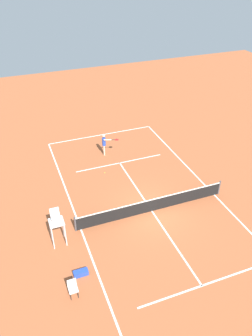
{
  "coord_description": "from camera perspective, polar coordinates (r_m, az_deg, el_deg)",
  "views": [
    {
      "loc": [
        7.24,
        14.38,
        14.08
      ],
      "look_at": [
        0.22,
        -4.04,
        0.8
      ],
      "focal_mm": 35.67,
      "sensor_mm": 36.0,
      "label": 1
    }
  ],
  "objects": [
    {
      "name": "ground_plane",
      "position": [
        21.39,
        4.44,
        -7.33
      ],
      "size": [
        60.0,
        60.0,
        0.0
      ],
      "primitive_type": "plane",
      "color": "#AD5933"
    },
    {
      "name": "court_lines",
      "position": [
        21.39,
        4.44,
        -7.32
      ],
      "size": [
        9.35,
        21.8,
        0.01
      ],
      "color": "white",
      "rests_on": "ground"
    },
    {
      "name": "tennis_net",
      "position": [
        21.07,
        4.49,
        -6.31
      ],
      "size": [
        9.95,
        0.1,
        1.07
      ],
      "color": "#4C4C51",
      "rests_on": "ground"
    },
    {
      "name": "player_serving",
      "position": [
        26.34,
        -3.68,
        4.35
      ],
      "size": [
        1.23,
        0.9,
        1.82
      ],
      "rotation": [
        0.0,
        0.0,
        1.25
      ],
      "color": "beige",
      "rests_on": "ground"
    },
    {
      "name": "tennis_ball",
      "position": [
        24.68,
        -3.65,
        -0.82
      ],
      "size": [
        0.07,
        0.07,
        0.07
      ],
      "primitive_type": "sphere",
      "color": "#CCE033",
      "rests_on": "ground"
    },
    {
      "name": "umpire_chair",
      "position": [
        18.65,
        -11.84,
        -8.93
      ],
      "size": [
        0.8,
        0.8,
        2.41
      ],
      "color": "silver",
      "rests_on": "ground"
    },
    {
      "name": "courtside_chair_near",
      "position": [
        17.0,
        -9.09,
        -19.5
      ],
      "size": [
        0.44,
        0.46,
        0.95
      ],
      "color": "#262626",
      "rests_on": "ground"
    },
    {
      "name": "equipment_bag",
      "position": [
        17.96,
        -7.73,
        -17.34
      ],
      "size": [
        0.76,
        0.32,
        0.3
      ],
      "primitive_type": "cube",
      "color": "#2647B7",
      "rests_on": "ground"
    }
  ]
}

